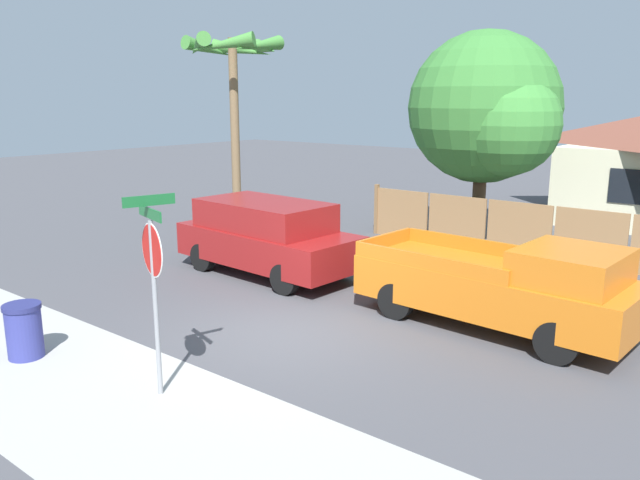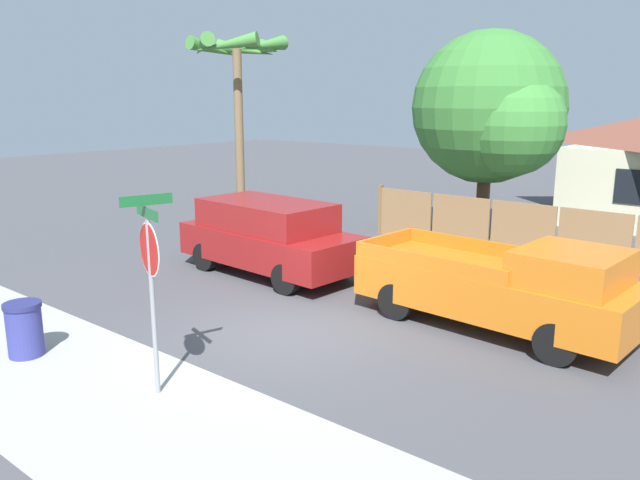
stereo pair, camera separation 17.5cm
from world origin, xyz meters
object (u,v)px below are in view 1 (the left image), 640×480
Objects in this scene: stop_sign at (153,264)px; trash_bin at (24,331)px; orange_pickup at (504,285)px; palm_tree at (233,64)px; red_suv at (267,235)px; oak_tree at (489,111)px.

stop_sign reaches higher than trash_bin.
palm_tree is at bearing 166.46° from orange_pickup.
palm_tree is at bearing 146.92° from stop_sign.
stop_sign is 3.18× the size of trash_bin.
red_suv is 6.31m from trash_bin.
red_suv is at bearing 93.12° from trash_bin.
orange_pickup is (10.40, -3.17, -4.47)m from palm_tree.
palm_tree is 11.60m from trash_bin.
oak_tree is 2.10× the size of stop_sign.
oak_tree is 1.01× the size of palm_tree.
oak_tree reaches higher than trash_bin.
oak_tree is at bearing 109.31° from stop_sign.
oak_tree is 8.18m from orange_pickup.
red_suv is (4.33, -3.16, -4.34)m from palm_tree.
orange_pickup is at bearing 47.58° from trash_bin.
palm_tree is at bearing -152.70° from oak_tree.
palm_tree is at bearing 116.31° from trash_bin.
palm_tree is 6.90m from red_suv.
oak_tree is 13.66m from trash_bin.
red_suv is 0.92× the size of orange_pickup.
red_suv reaches higher than trash_bin.
stop_sign reaches higher than orange_pickup.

